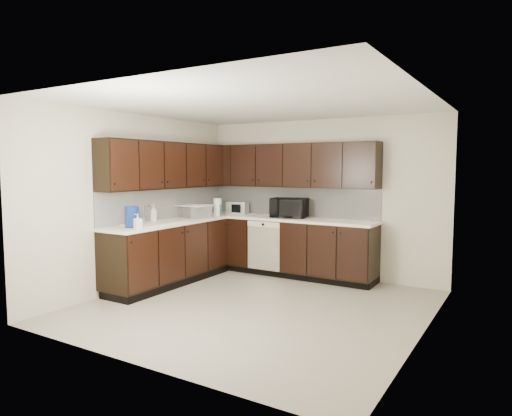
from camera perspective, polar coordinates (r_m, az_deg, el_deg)
The scene contains 20 objects.
floor at distance 5.86m, azimuth -0.08°, elevation -12.19°, with size 4.00×4.00×0.00m, color #A29986.
ceiling at distance 5.64m, azimuth -0.08°, elevation 12.83°, with size 4.00×4.00×0.00m, color white.
wall_back at distance 7.39m, azimuth 7.99°, elevation 1.25°, with size 4.00×0.02×2.50m, color beige.
wall_left at distance 6.86m, azimuth -14.51°, elevation 0.84°, with size 0.02×4.00×2.50m, color beige.
wall_right at distance 4.89m, azimuth 20.39°, elevation -0.99°, with size 0.02×4.00×2.50m, color beige.
wall_front at distance 4.05m, azimuth -14.94°, elevation -2.05°, with size 4.00×0.02×2.50m, color beige.
lower_cabinets at distance 7.19m, azimuth -2.36°, elevation -5.53°, with size 3.00×2.80×0.90m.
countertop at distance 7.12m, azimuth -2.41°, elevation -1.52°, with size 3.03×2.83×0.04m.
backsplash at distance 7.38m, azimuth -2.86°, elevation 0.75°, with size 3.00×2.80×0.48m.
upper_cabinets at distance 7.20m, azimuth -2.63°, elevation 5.34°, with size 3.00×2.80×0.70m.
dishwasher at distance 7.26m, azimuth 0.97°, elevation -4.36°, with size 0.58×0.04×0.78m.
sink at distance 6.67m, azimuth -12.59°, elevation -2.43°, with size 0.54×0.82×0.42m.
microwave at distance 7.30m, azimuth 4.15°, elevation 0.02°, with size 0.56×0.38×0.31m, color black.
soap_bottle_a at distance 6.15m, azimuth -14.55°, elevation -1.62°, with size 0.09×0.09×0.20m, color gray.
soap_bottle_b at distance 6.79m, azimuth -12.67°, elevation -0.69°, with size 0.10×0.10×0.26m, color gray.
toaster_oven at distance 7.85m, azimuth -2.31°, elevation 0.04°, with size 0.34×0.25×0.21m, color #B7B7BA.
storage_bin at distance 7.38m, azimuth -7.73°, elevation -0.41°, with size 0.49×0.37×0.19m, color silver.
blue_pitcher at distance 6.31m, azimuth -15.25°, elevation -1.06°, with size 0.19×0.19×0.29m, color navy.
teal_tumbler at distance 7.60m, azimuth -4.69°, elevation -0.25°, with size 0.08×0.08×0.19m, color #0B7E6F.
paper_towel_roll at distance 7.61m, azimuth -4.85°, elevation 0.13°, with size 0.13×0.13×0.28m, color silver.
Camera 1 is at (2.90, -4.78, 1.74)m, focal length 32.00 mm.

